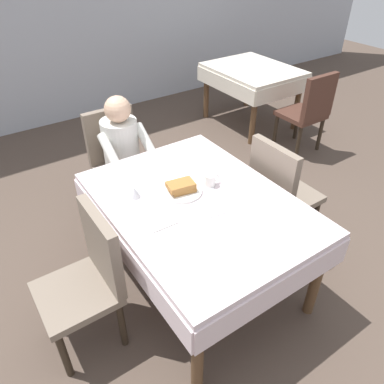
{
  "coord_description": "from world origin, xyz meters",
  "views": [
    {
      "loc": [
        -1.11,
        -1.56,
        2.19
      ],
      "look_at": [
        -0.02,
        0.04,
        0.79
      ],
      "focal_mm": 34.93,
      "sensor_mm": 36.0,
      "label": 1
    }
  ],
  "objects": [
    {
      "name": "cup_coffee",
      "position": [
        0.17,
        0.1,
        0.78
      ],
      "size": [
        0.11,
        0.08,
        0.08
      ],
      "color": "white",
      "rests_on": "dining_table_main"
    },
    {
      "name": "background_chair_empty",
      "position": [
        2.15,
        0.92,
        0.53
      ],
      "size": [
        0.44,
        0.45,
        0.93
      ],
      "color": "#4C2D23",
      "rests_on": "ground"
    },
    {
      "name": "knife_right_of_plate",
      "position": [
        0.15,
        0.12,
        0.74
      ],
      "size": [
        0.02,
        0.2,
        0.0
      ],
      "primitive_type": "cube",
      "rotation": [
        0.0,
        0.0,
        1.58
      ],
      "color": "silver",
      "rests_on": "dining_table_main"
    },
    {
      "name": "breakfast_stack",
      "position": [
        -0.04,
        0.13,
        0.79
      ],
      "size": [
        0.2,
        0.14,
        0.06
      ],
      "color": "#A36B33",
      "rests_on": "plate_breakfast"
    },
    {
      "name": "chair_left_side",
      "position": [
        -0.77,
        0.0,
        0.53
      ],
      "size": [
        0.45,
        0.44,
        0.93
      ],
      "rotation": [
        0.0,
        0.0,
        1.57
      ],
      "color": "#7A6B5B",
      "rests_on": "ground"
    },
    {
      "name": "plate_breakfast",
      "position": [
        -0.04,
        0.14,
        0.75
      ],
      "size": [
        0.28,
        0.28,
        0.02
      ],
      "primitive_type": "cylinder",
      "color": "white",
      "rests_on": "dining_table_main"
    },
    {
      "name": "syrup_pitcher",
      "position": [
        -0.32,
        0.26,
        0.78
      ],
      "size": [
        0.08,
        0.08,
        0.07
      ],
      "color": "silver",
      "rests_on": "dining_table_main"
    },
    {
      "name": "background_table_far",
      "position": [
        2.15,
        1.87,
        0.62
      ],
      "size": [
        0.92,
        1.12,
        0.74
      ],
      "color": "silver",
      "rests_on": "ground"
    },
    {
      "name": "chair_right_side",
      "position": [
        0.77,
        0.0,
        0.53
      ],
      "size": [
        0.45,
        0.44,
        0.93
      ],
      "rotation": [
        0.0,
        0.0,
        -1.57
      ],
      "color": "#7A6B5B",
      "rests_on": "ground"
    },
    {
      "name": "spoon_near_edge",
      "position": [
        0.0,
        -0.19,
        0.74
      ],
      "size": [
        0.15,
        0.03,
        0.0
      ],
      "primitive_type": "cube",
      "rotation": [
        0.0,
        0.0,
        -0.13
      ],
      "color": "silver",
      "rests_on": "dining_table_main"
    },
    {
      "name": "ground_plane",
      "position": [
        0.0,
        0.0,
        0.0
      ],
      "size": [
        14.0,
        14.0,
        0.0
      ],
      "primitive_type": "plane",
      "color": "brown"
    },
    {
      "name": "napkin_folded",
      "position": [
        -0.31,
        -0.05,
        0.74
      ],
      "size": [
        0.17,
        0.12,
        0.01
      ],
      "primitive_type": "cube",
      "rotation": [
        0.0,
        0.0,
        -0.03
      ],
      "color": "white",
      "rests_on": "dining_table_main"
    },
    {
      "name": "fork_left_of_plate",
      "position": [
        -0.23,
        0.12,
        0.74
      ],
      "size": [
        0.02,
        0.18,
        0.0
      ],
      "primitive_type": "cube",
      "rotation": [
        0.0,
        0.0,
        1.6
      ],
      "color": "silver",
      "rests_on": "dining_table_main"
    },
    {
      "name": "dining_table_main",
      "position": [
        0.0,
        0.0,
        0.65
      ],
      "size": [
        1.12,
        1.52,
        0.74
      ],
      "color": "silver",
      "rests_on": "ground"
    },
    {
      "name": "diner_person",
      "position": [
        -0.05,
        1.01,
        0.67
      ],
      "size": [
        0.4,
        0.43,
        1.12
      ],
      "rotation": [
        0.0,
        0.0,
        3.14
      ],
      "color": "silver",
      "rests_on": "ground"
    },
    {
      "name": "chair_diner",
      "position": [
        -0.05,
        1.17,
        0.53
      ],
      "size": [
        0.44,
        0.45,
        0.93
      ],
      "rotation": [
        0.0,
        0.0,
        3.14
      ],
      "color": "#7A6B5B",
      "rests_on": "ground"
    }
  ]
}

